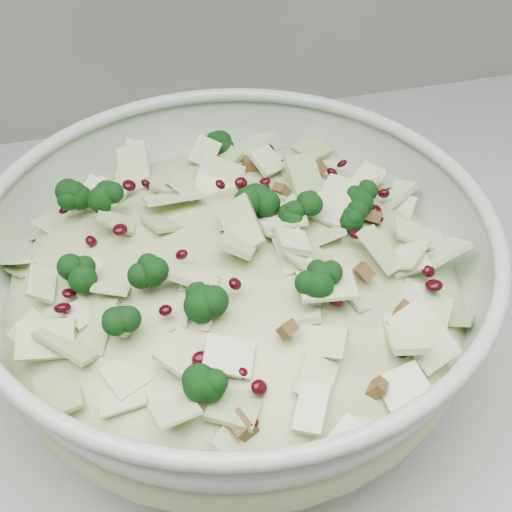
{
  "coord_description": "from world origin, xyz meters",
  "views": [
    {
      "loc": [
        0.45,
        1.24,
        1.36
      ],
      "look_at": [
        0.54,
        1.61,
        1.01
      ],
      "focal_mm": 50.0,
      "sensor_mm": 36.0,
      "label": 1
    }
  ],
  "objects": [
    {
      "name": "mixing_bowl",
      "position": [
        0.52,
        1.6,
        0.98
      ],
      "size": [
        0.43,
        0.43,
        0.15
      ],
      "rotation": [
        0.0,
        0.0,
        -0.21
      ],
      "color": "#A6B7A7",
      "rests_on": "counter"
    },
    {
      "name": "salad",
      "position": [
        0.52,
        1.6,
        1.0
      ],
      "size": [
        0.46,
        0.46,
        0.15
      ],
      "rotation": [
        0.0,
        0.0,
        -0.47
      ],
      "color": "#ADBB80",
      "rests_on": "mixing_bowl"
    }
  ]
}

